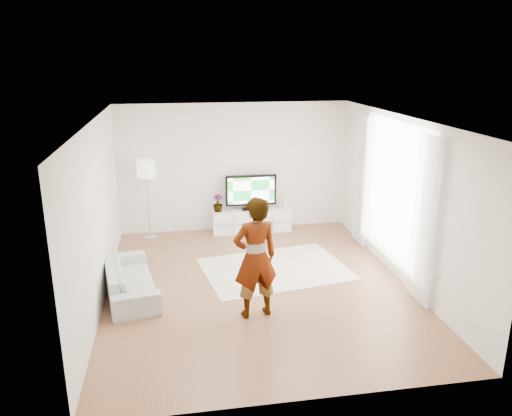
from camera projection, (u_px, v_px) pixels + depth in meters
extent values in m
plane|color=#9A6645|center=(257.00, 285.00, 8.48)|extent=(6.00, 6.00, 0.00)
plane|color=white|center=(257.00, 120.00, 7.66)|extent=(6.00, 6.00, 0.00)
cube|color=white|center=(97.00, 215.00, 7.67)|extent=(0.02, 6.00, 2.80)
cube|color=white|center=(402.00, 200.00, 8.47)|extent=(0.02, 6.00, 2.80)
cube|color=white|center=(234.00, 168.00, 10.90)|extent=(5.00, 0.02, 2.80)
cube|color=white|center=(306.00, 288.00, 5.24)|extent=(5.00, 0.02, 2.80)
cube|color=white|center=(394.00, 192.00, 8.73)|extent=(0.01, 2.60, 2.50)
cube|color=white|center=(425.00, 221.00, 7.52)|extent=(0.04, 0.70, 2.60)
cube|color=white|center=(362.00, 181.00, 9.98)|extent=(0.04, 0.70, 2.60)
cube|color=white|center=(251.00, 220.00, 11.07)|extent=(1.73, 0.49, 0.49)
cube|color=black|center=(253.00, 224.00, 10.84)|extent=(1.68, 0.00, 0.01)
cube|color=black|center=(233.00, 225.00, 10.77)|extent=(0.01, 0.00, 0.43)
cube|color=black|center=(272.00, 223.00, 10.91)|extent=(0.01, 0.00, 0.43)
cube|color=black|center=(251.00, 209.00, 11.02)|extent=(0.40, 0.22, 0.02)
cube|color=black|center=(251.00, 207.00, 11.01)|extent=(0.08, 0.05, 0.08)
cube|color=black|center=(251.00, 190.00, 10.90)|extent=(1.12, 0.06, 0.68)
cube|color=green|center=(251.00, 191.00, 10.86)|extent=(1.02, 0.01, 0.58)
cube|color=white|center=(285.00, 203.00, 11.08)|extent=(0.06, 0.18, 0.24)
cube|color=#4CB2FF|center=(286.00, 203.00, 10.99)|extent=(0.01, 0.00, 0.13)
imported|color=#3F7238|center=(218.00, 203.00, 10.82)|extent=(0.23, 0.23, 0.38)
cube|color=silver|center=(275.00, 269.00, 9.12)|extent=(2.83, 2.24, 0.01)
imported|color=#334772|center=(255.00, 258.00, 7.24)|extent=(0.74, 0.56, 1.84)
imported|color=beige|center=(130.00, 279.00, 8.10)|extent=(1.05, 1.97, 0.55)
cylinder|color=silver|center=(150.00, 237.00, 10.72)|extent=(0.29, 0.29, 0.02)
cylinder|color=silver|center=(148.00, 207.00, 10.53)|extent=(0.04, 0.04, 1.31)
cylinder|color=white|center=(146.00, 169.00, 10.28)|extent=(0.38, 0.38, 0.37)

